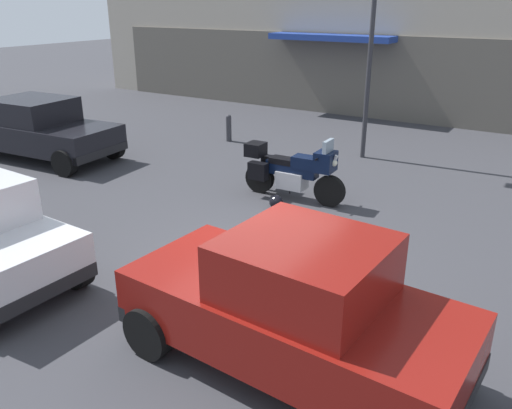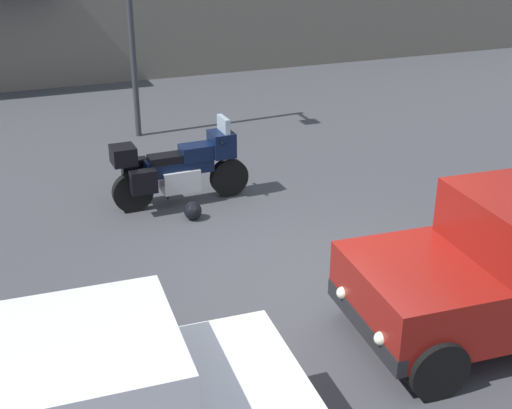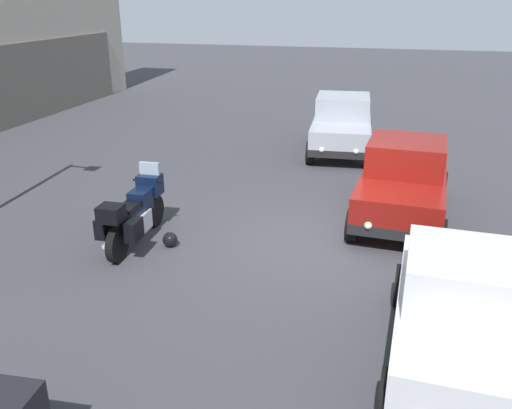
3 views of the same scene
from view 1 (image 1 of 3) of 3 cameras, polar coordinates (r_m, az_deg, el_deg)
ground_plane at (r=8.05m, az=-1.26°, el=-7.59°), size 80.00×80.00×0.00m
motorcycle at (r=10.83m, az=3.93°, el=3.75°), size 2.26×0.77×1.36m
helmet at (r=10.43m, az=2.21°, el=0.28°), size 0.28×0.28×0.28m
car_sedan_far at (r=14.87m, az=-22.91°, el=7.66°), size 4.67×2.22×1.56m
car_wagon_end at (r=5.77m, az=4.24°, el=-11.09°), size 3.95×2.00×1.64m
streetlamp_curbside at (r=13.58m, az=12.30°, el=17.54°), size 0.28×0.94×5.11m
bollard_curbside at (r=15.49m, az=-3.00°, el=8.45°), size 0.16×0.16×0.80m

